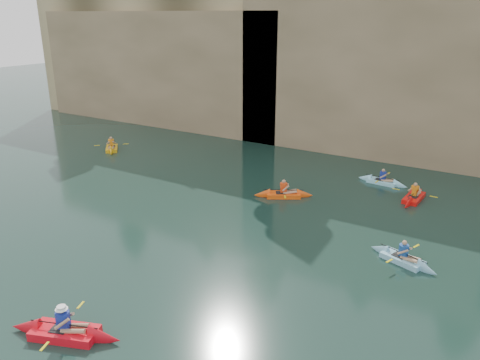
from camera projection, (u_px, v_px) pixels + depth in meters
The scene contains 12 objects.
ground at pixel (173, 309), 16.64m from camera, with size 160.00×160.00×0.00m, color black.
cliff at pixel (399, 64), 38.77m from camera, with size 70.00×16.00×12.00m, color tan.
cliff_slab_west at pixel (156, 68), 42.85m from camera, with size 26.00×2.40×10.56m, color #A18561.
cliff_slab_center at pixel (402, 79), 31.93m from camera, with size 24.00×2.40×11.40m, color #A18561.
sea_cave_west at pixel (170, 106), 42.45m from camera, with size 4.50×1.00×4.00m, color black.
sea_cave_center at pixel (313, 129), 35.72m from camera, with size 3.50×1.00×3.20m, color black.
main_kayaker at pixel (65, 332), 15.16m from camera, with size 3.90×2.45×1.43m.
kayaker_orange at pixel (283, 194), 26.80m from camera, with size 3.32×2.41×1.30m.
kayaker_ltblue_near at pixel (402, 259), 19.76m from camera, with size 3.22×2.33×1.24m.
kayaker_red_far at pixel (414, 197), 26.37m from camera, with size 2.51×3.52×1.28m.
kayaker_yellow at pixel (112, 148), 36.02m from camera, with size 2.79×2.87×1.32m.
kayaker_ltblue_mid at pixel (382, 181), 28.90m from camera, with size 3.19×2.35×1.19m.
Camera 1 is at (9.39, -10.83, 9.91)m, focal length 35.00 mm.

